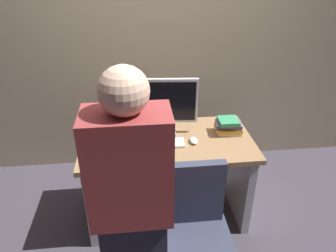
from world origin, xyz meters
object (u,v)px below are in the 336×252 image
keyboard (156,143)px  mouse (194,140)px  book_stack (228,126)px  cup_near_keyboard (103,143)px  cup_by_monitor (102,132)px  person_at_desk (133,215)px  desk (167,165)px  monitor (163,103)px  office_chair (195,243)px

keyboard → mouse: 0.29m
keyboard → book_stack: (0.59, 0.12, 0.05)m
cup_near_keyboard → cup_by_monitor: bearing=96.6°
person_at_desk → book_stack: person_at_desk is taller
keyboard → cup_by_monitor: size_ratio=4.66×
mouse → cup_near_keyboard: 0.68m
desk → person_at_desk: person_at_desk is taller
mouse → desk: bearing=163.3°
keyboard → book_stack: book_stack is taller
person_at_desk → mouse: person_at_desk is taller
monitor → cup_by_monitor: monitor is taller
keyboard → book_stack: 0.60m
office_chair → person_at_desk: 0.57m
desk → book_stack: book_stack is taller
book_stack → office_chair: bearing=-117.1°
person_at_desk → cup_near_keyboard: (-0.21, 0.81, -0.04)m
cup_by_monitor → book_stack: 1.00m
office_chair → person_at_desk: (-0.37, -0.15, 0.41)m
book_stack → cup_near_keyboard: bearing=-173.1°
mouse → monitor: bearing=140.0°
keyboard → cup_by_monitor: bearing=162.5°
monitor → cup_near_keyboard: size_ratio=6.09×
office_chair → cup_by_monitor: size_ratio=10.18×
cup_by_monitor → book_stack: (1.00, -0.03, 0.02)m
cup_near_keyboard → book_stack: size_ratio=0.40×
keyboard → cup_by_monitor: (-0.41, 0.15, 0.04)m
desk → mouse: (0.20, -0.06, 0.26)m
person_at_desk → cup_by_monitor: size_ratio=17.74×
desk → cup_by_monitor: (-0.50, 0.09, 0.29)m
keyboard → monitor: bearing=71.2°
cup_by_monitor → book_stack: book_stack is taller
desk → book_stack: size_ratio=6.02×
office_chair → monitor: size_ratio=1.74×
desk → cup_near_keyboard: bearing=-172.7°
cup_near_keyboard → person_at_desk: bearing=-75.7°
person_at_desk → cup_by_monitor: person_at_desk is taller
desk → book_stack: bearing=6.5°
office_chair → mouse: bearing=81.4°
office_chair → book_stack: 0.96m
office_chair → mouse: 0.76m
keyboard → cup_by_monitor: 0.43m
desk → book_stack: 0.58m
person_at_desk → monitor: 1.04m
monitor → keyboard: bearing=-111.6°
book_stack → cup_by_monitor: bearing=178.0°
monitor → keyboard: size_ratio=1.26×
monitor → cup_by_monitor: bearing=-176.2°
cup_near_keyboard → book_stack: bearing=6.9°
desk → office_chair: size_ratio=1.41×
mouse → book_stack: size_ratio=0.45×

